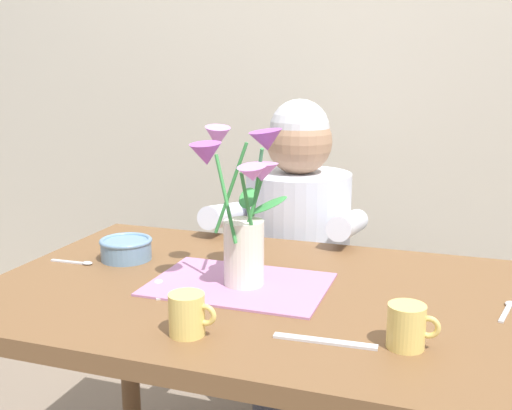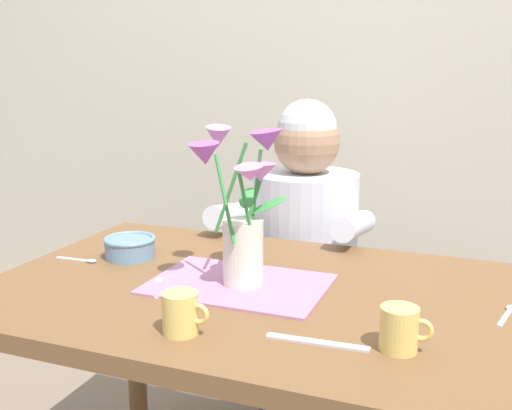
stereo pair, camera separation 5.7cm
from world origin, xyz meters
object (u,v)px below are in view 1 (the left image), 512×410
(seated_person, at_px, (297,273))
(ceramic_bowl, at_px, (126,248))
(ceramic_mug, at_px, (407,326))
(tea_cup, at_px, (188,314))
(dinner_knife, at_px, (325,341))
(flower_vase, at_px, (244,210))

(seated_person, distance_m, ceramic_bowl, 0.65)
(seated_person, relative_size, ceramic_mug, 12.20)
(ceramic_mug, bearing_deg, seated_person, 117.06)
(ceramic_bowl, bearing_deg, ceramic_mug, -21.14)
(seated_person, height_order, tea_cup, seated_person)
(dinner_knife, xyz_separation_m, tea_cup, (-0.25, -0.05, 0.04))
(dinner_knife, distance_m, tea_cup, 0.26)
(flower_vase, distance_m, tea_cup, 0.31)
(dinner_knife, height_order, tea_cup, tea_cup)
(flower_vase, height_order, dinner_knife, flower_vase)
(seated_person, height_order, ceramic_bowl, seated_person)
(ceramic_bowl, height_order, ceramic_mug, ceramic_mug)
(ceramic_bowl, relative_size, dinner_knife, 0.72)
(seated_person, distance_m, flower_vase, 0.71)
(dinner_knife, height_order, ceramic_mug, ceramic_mug)
(flower_vase, bearing_deg, dinner_knife, -43.83)
(seated_person, relative_size, dinner_knife, 5.97)
(seated_person, xyz_separation_m, flower_vase, (0.04, -0.61, 0.36))
(flower_vase, relative_size, ceramic_mug, 3.88)
(flower_vase, height_order, ceramic_bowl, flower_vase)
(tea_cup, distance_m, ceramic_mug, 0.40)
(ceramic_bowl, height_order, tea_cup, tea_cup)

